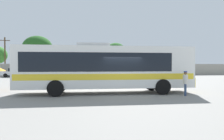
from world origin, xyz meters
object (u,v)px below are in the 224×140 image
(coach_bus_white_yellow, at_px, (104,67))
(utility_pole_near, at_px, (5,56))
(parked_car_leftmost_white, at_px, (17,72))
(roadside_tree_midleft, at_px, (38,49))
(parked_car_second_grey, at_px, (52,72))
(roadside_tree_right, at_px, (116,52))
(roadside_tree_midright, at_px, (86,56))
(attendant_by_bus_door, at_px, (185,82))

(coach_bus_white_yellow, distance_m, utility_pole_near, 31.63)
(coach_bus_white_yellow, xyz_separation_m, utility_pole_near, (-15.91, 27.26, 1.95))
(parked_car_leftmost_white, relative_size, roadside_tree_midleft, 0.58)
(parked_car_second_grey, xyz_separation_m, roadside_tree_midleft, (-3.79, 7.59, 4.56))
(parked_car_leftmost_white, relative_size, utility_pole_near, 0.63)
(roadside_tree_right, bearing_deg, parked_car_second_grey, -146.56)
(parked_car_second_grey, height_order, roadside_tree_right, roadside_tree_right)
(utility_pole_near, bearing_deg, roadside_tree_midleft, 18.23)
(coach_bus_white_yellow, height_order, roadside_tree_midleft, roadside_tree_midleft)
(utility_pole_near, height_order, roadside_tree_midright, utility_pole_near)
(parked_car_second_grey, bearing_deg, roadside_tree_midright, 48.42)
(parked_car_leftmost_white, bearing_deg, roadside_tree_right, 22.03)
(parked_car_leftmost_white, bearing_deg, parked_car_second_grey, -7.59)
(parked_car_second_grey, bearing_deg, utility_pole_near, 148.28)
(roadside_tree_midleft, distance_m, roadside_tree_midright, 9.73)
(roadside_tree_midleft, distance_m, roadside_tree_right, 15.96)
(parked_car_leftmost_white, height_order, parked_car_second_grey, parked_car_leftmost_white)
(parked_car_leftmost_white, distance_m, roadside_tree_right, 19.78)
(coach_bus_white_yellow, xyz_separation_m, roadside_tree_midleft, (-10.37, 29.09, 3.48))
(coach_bus_white_yellow, distance_m, parked_car_second_grey, 22.51)
(roadside_tree_midleft, bearing_deg, parked_car_leftmost_white, -106.32)
(roadside_tree_midright, relative_size, roadside_tree_right, 0.80)
(parked_car_leftmost_white, distance_m, utility_pole_near, 6.83)
(roadside_tree_midright, bearing_deg, roadside_tree_midleft, 173.41)
(coach_bus_white_yellow, bearing_deg, utility_pole_near, 120.26)
(parked_car_second_grey, height_order, utility_pole_near, utility_pole_near)
(coach_bus_white_yellow, xyz_separation_m, roadside_tree_midright, (-0.83, 27.99, 1.92))
(roadside_tree_right, bearing_deg, attendant_by_bus_door, -90.90)
(coach_bus_white_yellow, bearing_deg, roadside_tree_midleft, 109.61)
(attendant_by_bus_door, bearing_deg, roadside_tree_right, 89.10)
(coach_bus_white_yellow, distance_m, roadside_tree_midleft, 31.08)
(parked_car_leftmost_white, distance_m, roadside_tree_midleft, 8.43)
(parked_car_second_grey, height_order, roadside_tree_midright, roadside_tree_midright)
(coach_bus_white_yellow, height_order, parked_car_leftmost_white, coach_bus_white_yellow)
(parked_car_leftmost_white, bearing_deg, roadside_tree_midleft, 73.68)
(attendant_by_bus_door, distance_m, roadside_tree_midleft, 34.94)
(parked_car_leftmost_white, height_order, roadside_tree_midleft, roadside_tree_midleft)
(utility_pole_near, xyz_separation_m, roadside_tree_midright, (15.08, 0.72, -0.02))
(roadside_tree_midleft, bearing_deg, parked_car_second_grey, -63.49)
(coach_bus_white_yellow, bearing_deg, roadside_tree_midright, 91.69)
(attendant_by_bus_door, distance_m, parked_car_leftmost_white, 29.84)
(parked_car_leftmost_white, relative_size, roadside_tree_midright, 0.85)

